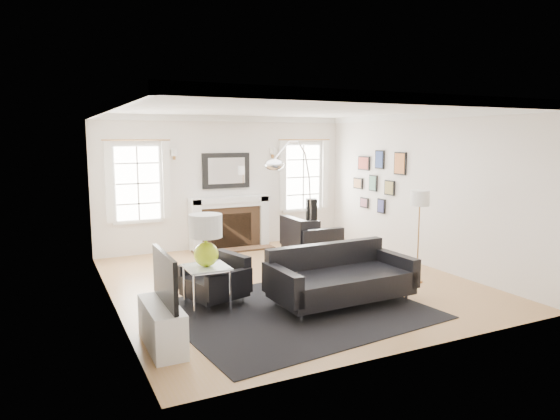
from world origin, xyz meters
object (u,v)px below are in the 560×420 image
sofa (339,278)px  armchair_right (308,239)px  fireplace (230,223)px  coffee_table (320,272)px  gourd_lamp (206,237)px  arc_floor_lamp (294,194)px  armchair_left (218,281)px

sofa → armchair_right: (0.92, 2.56, 0.01)m
fireplace → coffee_table: size_ratio=1.80×
gourd_lamp → arc_floor_lamp: 3.10m
armchair_left → armchair_right: size_ratio=0.99×
sofa → arc_floor_lamp: bearing=77.1°
sofa → fireplace: bearing=92.2°
fireplace → sofa: (0.15, -4.07, -0.18)m
sofa → coffee_table: (-0.10, 0.34, 0.02)m
sofa → armchair_right: size_ratio=2.06×
coffee_table → armchair_right: bearing=65.3°
gourd_lamp → arc_floor_lamp: size_ratio=0.30×
sofa → armchair_left: (-1.54, 0.78, -0.05)m
fireplace → armchair_right: size_ratio=1.68×
sofa → armchair_left: sofa is taller
gourd_lamp → fireplace: bearing=65.4°
coffee_table → arc_floor_lamp: size_ratio=0.40×
fireplace → gourd_lamp: size_ratio=2.39×
armchair_left → gourd_lamp: 0.81m
fireplace → arc_floor_lamp: 1.89m
sofa → arc_floor_lamp: size_ratio=0.88×
sofa → armchair_left: size_ratio=2.09×
armchair_left → coffee_table: bearing=-17.1°
armchair_right → arc_floor_lamp: arc_floor_lamp is taller
sofa → gourd_lamp: 1.97m
sofa → gourd_lamp: (-1.79, 0.50, 0.67)m
fireplace → sofa: 4.08m
armchair_right → arc_floor_lamp: bearing=-169.3°
gourd_lamp → coffee_table: bearing=-5.3°
fireplace → armchair_right: fireplace is taller
armchair_right → arc_floor_lamp: 0.98m
sofa → coffee_table: 0.36m
armchair_left → armchair_right: (2.46, 1.77, 0.06)m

